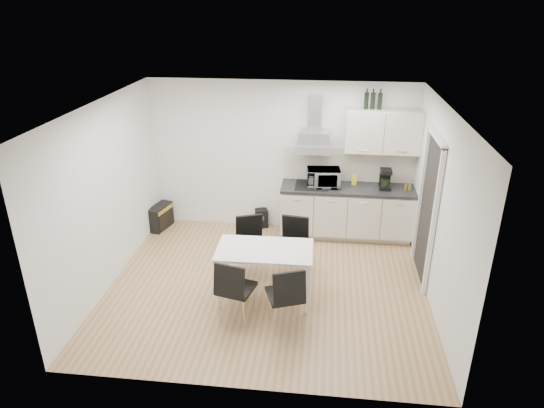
# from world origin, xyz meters

# --- Properties ---
(ground) EXTENTS (4.50, 4.50, 0.00)m
(ground) POSITION_xyz_m (0.00, 0.00, 0.00)
(ground) COLOR tan
(ground) RESTS_ON ground
(wall_back) EXTENTS (4.50, 0.10, 2.60)m
(wall_back) POSITION_xyz_m (0.00, 2.00, 1.30)
(wall_back) COLOR silver
(wall_back) RESTS_ON ground
(wall_front) EXTENTS (4.50, 0.10, 2.60)m
(wall_front) POSITION_xyz_m (0.00, -2.00, 1.30)
(wall_front) COLOR silver
(wall_front) RESTS_ON ground
(wall_left) EXTENTS (0.10, 4.00, 2.60)m
(wall_left) POSITION_xyz_m (-2.25, 0.00, 1.30)
(wall_left) COLOR silver
(wall_left) RESTS_ON ground
(wall_right) EXTENTS (0.10, 4.00, 2.60)m
(wall_right) POSITION_xyz_m (2.25, 0.00, 1.30)
(wall_right) COLOR silver
(wall_right) RESTS_ON ground
(ceiling) EXTENTS (4.50, 4.50, 0.00)m
(ceiling) POSITION_xyz_m (0.00, 0.00, 2.60)
(ceiling) COLOR white
(ceiling) RESTS_ON wall_back
(doorway) EXTENTS (0.08, 1.04, 2.10)m
(doorway) POSITION_xyz_m (2.21, 0.55, 1.05)
(doorway) COLOR white
(doorway) RESTS_ON ground
(kitchenette) EXTENTS (2.22, 0.64, 2.52)m
(kitchenette) POSITION_xyz_m (1.19, 1.73, 0.83)
(kitchenette) COLOR beige
(kitchenette) RESTS_ON ground
(dining_table) EXTENTS (1.29, 0.75, 0.75)m
(dining_table) POSITION_xyz_m (0.00, -0.27, 0.66)
(dining_table) COLOR white
(dining_table) RESTS_ON ground
(chair_far_left) EXTENTS (0.59, 0.62, 0.88)m
(chair_far_left) POSITION_xyz_m (-0.27, 0.33, 0.44)
(chair_far_left) COLOR black
(chair_far_left) RESTS_ON ground
(chair_far_right) EXTENTS (0.50, 0.55, 0.88)m
(chair_far_right) POSITION_xyz_m (0.33, 0.36, 0.44)
(chair_far_right) COLOR black
(chair_far_right) RESTS_ON ground
(chair_near_left) EXTENTS (0.55, 0.59, 0.88)m
(chair_near_left) POSITION_xyz_m (-0.30, -0.79, 0.44)
(chair_near_left) COLOR black
(chair_near_left) RESTS_ON ground
(chair_near_right) EXTENTS (0.59, 0.62, 0.88)m
(chair_near_right) POSITION_xyz_m (0.33, -0.86, 0.44)
(chair_near_right) COLOR black
(chair_near_right) RESTS_ON ground
(guitar_amp) EXTENTS (0.34, 0.56, 0.43)m
(guitar_amp) POSITION_xyz_m (-2.12, 1.65, 0.22)
(guitar_amp) COLOR black
(guitar_amp) RESTS_ON ground
(floor_speaker) EXTENTS (0.26, 0.24, 0.34)m
(floor_speaker) POSITION_xyz_m (-0.34, 1.90, 0.17)
(floor_speaker) COLOR black
(floor_speaker) RESTS_ON ground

